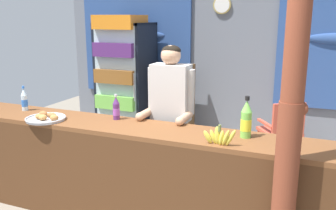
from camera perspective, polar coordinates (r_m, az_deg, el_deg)
ground_plane at (r=4.20m, az=2.29°, el=-12.85°), size 8.08×8.08×0.00m
back_wall_curtained at (r=5.61m, az=9.12°, el=8.91°), size 5.40×0.22×2.76m
stall_counter at (r=3.24m, az=-4.43°, el=-10.03°), size 3.91×0.50×0.92m
timber_post at (r=2.46m, az=18.69°, el=-0.77°), size 0.18×0.16×2.69m
drink_fridge at (r=5.61m, az=-6.80°, el=5.05°), size 0.75×0.75×1.90m
bottle_shelf_rack at (r=5.57m, az=1.44°, el=0.62°), size 0.48×0.28×1.18m
plastic_lawn_chair at (r=4.82m, az=17.44°, el=-3.64°), size 0.61×0.61×0.86m
shopkeeper at (r=3.56m, az=0.39°, el=-0.41°), size 0.48×0.42×1.61m
soda_bottle_lime_soda at (r=2.98m, az=12.12°, el=-2.31°), size 0.09×0.09×0.34m
soda_bottle_grape_soda at (r=3.47m, az=-8.09°, el=-0.58°), size 0.07×0.07×0.24m
soda_bottle_water at (r=4.04m, az=-21.52°, el=0.71°), size 0.06×0.06×0.26m
pastry_tray at (r=3.61m, az=-18.53°, el=-1.93°), size 0.37×0.37×0.07m
banana_bunch at (r=2.80m, az=8.01°, el=-4.94°), size 0.27×0.06×0.16m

